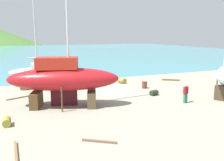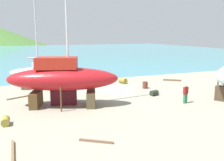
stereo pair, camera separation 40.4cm
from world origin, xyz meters
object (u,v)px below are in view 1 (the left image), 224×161
object	(u,v)px
sailboat_mid_port	(41,73)
barrel_tipped_center	(154,93)
barrel_ochre	(145,85)
worker	(186,93)
barrel_blue_faded	(224,82)
barrel_rust_mid	(122,81)
barrel_by_slipway	(7,122)
sailboat_far_slipway	(63,79)

from	to	relation	value
sailboat_mid_port	barrel_tipped_center	bearing A→B (deg)	160.58
barrel_tipped_center	barrel_ochre	world-z (taller)	barrel_ochre
worker	barrel_blue_faded	size ratio (longest dim) A/B	2.12
barrel_blue_faded	barrel_ochre	bearing A→B (deg)	168.04
sailboat_mid_port	barrel_rust_mid	distance (m)	9.74
worker	barrel_ochre	world-z (taller)	worker
barrel_rust_mid	barrel_tipped_center	bearing A→B (deg)	-86.80
barrel_by_slipway	barrel_rust_mid	bearing A→B (deg)	37.01
barrel_tipped_center	barrel_rust_mid	distance (m)	6.72
sailboat_far_slipway	barrel_ochre	bearing A→B (deg)	37.70
sailboat_mid_port	sailboat_far_slipway	bearing A→B (deg)	114.08
sailboat_far_slipway	barrel_tipped_center	world-z (taller)	sailboat_far_slipway
barrel_blue_faded	barrel_rust_mid	bearing A→B (deg)	152.88
barrel_ochre	sailboat_far_slipway	bearing A→B (deg)	-160.64
barrel_ochre	barrel_blue_faded	size ratio (longest dim) A/B	0.96
worker	barrel_tipped_center	size ratio (longest dim) A/B	2.14
barrel_by_slipway	barrel_blue_faded	size ratio (longest dim) A/B	1.18
barrel_tipped_center	barrel_ochre	distance (m)	3.28
sailboat_far_slipway	worker	world-z (taller)	sailboat_far_slipway
sailboat_far_slipway	barrel_tipped_center	bearing A→B (deg)	20.09
sailboat_far_slipway	barrel_ochre	size ratio (longest dim) A/B	21.96
sailboat_far_slipway	barrel_ochre	xyz separation A→B (m)	(9.86, 3.47, -2.02)
barrel_by_slipway	barrel_tipped_center	bearing A→B (deg)	13.40
sailboat_mid_port	barrel_rust_mid	bearing A→B (deg)	-167.27
barrel_by_slipway	barrel_ochre	bearing A→B (deg)	24.12
sailboat_mid_port	barrel_by_slipway	bearing A→B (deg)	89.25
sailboat_far_slipway	barrel_by_slipway	xyz separation A→B (m)	(-4.47, -2.95, -2.13)
barrel_blue_faded	barrel_rust_mid	xyz separation A→B (m)	(-10.92, 5.59, 0.01)
barrel_by_slipway	sailboat_mid_port	bearing A→B (deg)	71.54
sailboat_far_slipway	barrel_rust_mid	distance (m)	11.36
barrel_tipped_center	barrel_by_slipway	distance (m)	13.95
barrel_by_slipway	barrel_blue_faded	xyz separation A→B (m)	(24.11, 4.35, 0.05)
sailboat_far_slipway	barrel_rust_mid	xyz separation A→B (m)	(8.72, 6.99, -2.07)
barrel_ochre	barrel_rust_mid	bearing A→B (deg)	108.02
sailboat_mid_port	barrel_ochre	distance (m)	11.67
sailboat_far_slipway	barrel_blue_faded	size ratio (longest dim) A/B	21.17
barrel_ochre	barrel_blue_faded	bearing A→B (deg)	-11.96
sailboat_far_slipway	worker	xyz separation A→B (m)	(10.21, -3.12, -1.53)
sailboat_far_slipway	worker	bearing A→B (deg)	1.35
worker	barrel_by_slipway	bearing A→B (deg)	75.12
worker	barrel_by_slipway	size ratio (longest dim) A/B	1.79
worker	barrel_blue_faded	distance (m)	10.47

